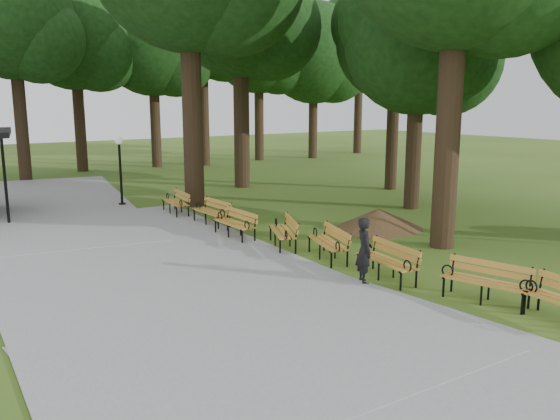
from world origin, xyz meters
TOP-DOWN VIEW (x-y plane):
  - ground at (0.00, 0.00)m, footprint 100.00×100.00m
  - path at (-4.00, 3.00)m, footprint 12.00×38.00m
  - person at (-0.15, -0.79)m, footprint 0.58×0.67m
  - lamp_post at (-1.46, 12.08)m, footprint 0.32×0.32m
  - dirt_mound at (4.10, 3.13)m, footprint 2.69×2.69m
  - bench_1 at (1.08, -3.19)m, footprint 1.15×2.00m
  - bench_2 at (0.50, -0.87)m, footprint 0.88×1.97m
  - bench_3 at (0.44, 1.27)m, footprint 1.18×2.00m
  - bench_4 at (0.18, 3.01)m, footprint 1.36×2.00m
  - bench_5 at (-0.43, 4.75)m, footprint 0.66×1.91m
  - bench_6 at (-0.17, 6.78)m, footprint 0.72×1.92m
  - bench_7 at (-0.39, 9.23)m, footprint 0.86×1.96m
  - lawn_tree_1 at (7.80, 5.09)m, footprint 5.57×5.57m
  - lawn_tree_4 at (5.13, 13.66)m, footprint 6.63×6.63m
  - lawn_tree_5 at (10.65, 9.04)m, footprint 5.50×5.50m
  - tree_backdrop at (7.23, 23.30)m, footprint 36.83×9.45m

SIDE VIEW (x-z plane):
  - ground at x=0.00m, z-range 0.00..0.00m
  - path at x=-4.00m, z-range 0.00..0.06m
  - dirt_mound at x=4.10m, z-range 0.00..0.69m
  - bench_1 at x=1.08m, z-range 0.00..0.88m
  - bench_2 at x=0.50m, z-range 0.00..0.88m
  - bench_3 at x=0.44m, z-range 0.00..0.88m
  - bench_4 at x=0.18m, z-range 0.00..0.88m
  - bench_5 at x=-0.43m, z-range 0.00..0.88m
  - bench_6 at x=-0.17m, z-range 0.00..0.88m
  - bench_7 at x=-0.39m, z-range 0.00..0.88m
  - person at x=-0.15m, z-range 0.00..1.56m
  - lamp_post at x=-1.46m, z-range 0.64..3.43m
  - lawn_tree_1 at x=7.80m, z-range 1.77..10.96m
  - lawn_tree_5 at x=10.65m, z-range 2.01..11.61m
  - tree_backdrop at x=7.23m, z-range 0.00..16.50m
  - lawn_tree_4 at x=5.13m, z-range 2.54..14.38m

